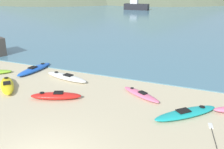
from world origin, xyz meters
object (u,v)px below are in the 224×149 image
at_px(kayak_on_sand_6, 7,85).
at_px(loose_paddle, 215,141).
at_px(kayak_on_sand_2, 186,113).
at_px(kayak_on_sand_1, 66,77).
at_px(kayak_on_sand_3, 34,69).
at_px(kayak_on_sand_0, 141,94).
at_px(kayak_on_sand_5, 56,96).
at_px(moored_boat_0, 136,6).

relative_size(kayak_on_sand_6, loose_paddle, 0.97).
bearing_deg(kayak_on_sand_2, kayak_on_sand_1, 165.66).
distance_m(kayak_on_sand_1, kayak_on_sand_6, 3.58).
bearing_deg(kayak_on_sand_3, loose_paddle, -18.89).
height_order(kayak_on_sand_1, loose_paddle, kayak_on_sand_1).
height_order(kayak_on_sand_0, kayak_on_sand_1, kayak_on_sand_1).
bearing_deg(kayak_on_sand_1, kayak_on_sand_6, -132.80).
relative_size(kayak_on_sand_5, moored_boat_0, 0.50).
bearing_deg(kayak_on_sand_3, kayak_on_sand_2, -13.03).
distance_m(kayak_on_sand_0, kayak_on_sand_6, 7.88).
bearing_deg(moored_boat_0, kayak_on_sand_1, -77.57).
bearing_deg(kayak_on_sand_3, kayak_on_sand_1, -9.50).
relative_size(kayak_on_sand_0, kayak_on_sand_6, 0.97).
distance_m(kayak_on_sand_5, moored_boat_0, 47.86).
height_order(kayak_on_sand_2, kayak_on_sand_5, kayak_on_sand_5).
distance_m(kayak_on_sand_2, kayak_on_sand_3, 11.03).
height_order(kayak_on_sand_0, kayak_on_sand_6, kayak_on_sand_6).
bearing_deg(kayak_on_sand_6, kayak_on_sand_5, -2.66).
bearing_deg(kayak_on_sand_5, kayak_on_sand_6, 177.34).
relative_size(kayak_on_sand_0, loose_paddle, 0.94).
bearing_deg(kayak_on_sand_5, kayak_on_sand_1, 111.99).
relative_size(moored_boat_0, loose_paddle, 1.99).
distance_m(kayak_on_sand_5, loose_paddle, 8.08).
height_order(kayak_on_sand_0, kayak_on_sand_2, kayak_on_sand_2).
bearing_deg(kayak_on_sand_2, kayak_on_sand_5, -173.20).
xyz_separation_m(kayak_on_sand_2, moored_boat_0, (-17.46, 45.83, 0.69)).
relative_size(kayak_on_sand_5, kayak_on_sand_6, 1.03).
bearing_deg(kayak_on_sand_3, kayak_on_sand_5, -38.91).
xyz_separation_m(kayak_on_sand_1, kayak_on_sand_2, (7.80, -1.99, -0.01)).
height_order(kayak_on_sand_6, moored_boat_0, moored_boat_0).
relative_size(kayak_on_sand_2, kayak_on_sand_6, 1.12).
distance_m(kayak_on_sand_6, moored_boat_0, 47.03).
bearing_deg(moored_boat_0, kayak_on_sand_2, -69.14).
relative_size(kayak_on_sand_1, kayak_on_sand_3, 1.02).
bearing_deg(kayak_on_sand_2, moored_boat_0, 110.86).
relative_size(kayak_on_sand_0, kayak_on_sand_2, 0.87).
xyz_separation_m(kayak_on_sand_0, kayak_on_sand_5, (-4.08, -2.10, 0.05)).
distance_m(kayak_on_sand_3, moored_boat_0, 43.87).
distance_m(kayak_on_sand_5, kayak_on_sand_6, 3.56).
bearing_deg(kayak_on_sand_0, kayak_on_sand_6, -165.76).
relative_size(kayak_on_sand_5, loose_paddle, 1.00).
xyz_separation_m(kayak_on_sand_1, kayak_on_sand_6, (-2.43, -2.63, 0.02)).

